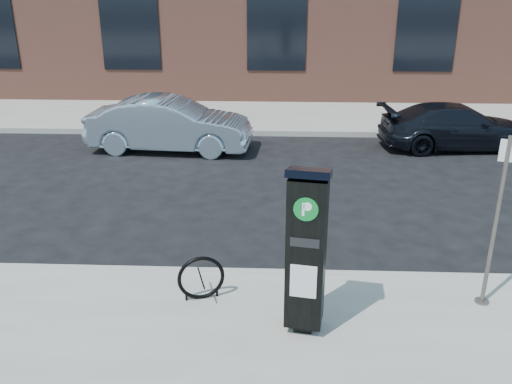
# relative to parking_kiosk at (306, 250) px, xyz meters

# --- Properties ---
(ground) EXTENTS (120.00, 120.00, 0.00)m
(ground) POSITION_rel_parking_kiosk_xyz_m (-0.46, 1.41, -1.23)
(ground) COLOR black
(ground) RESTS_ON ground
(sidewalk_far) EXTENTS (60.00, 12.00, 0.15)m
(sidewalk_far) POSITION_rel_parking_kiosk_xyz_m (-0.46, 15.41, -1.15)
(sidewalk_far) COLOR gray
(sidewalk_far) RESTS_ON ground
(curb_near) EXTENTS (60.00, 0.12, 0.16)m
(curb_near) POSITION_rel_parking_kiosk_xyz_m (-0.46, 1.39, -1.15)
(curb_near) COLOR #9E9B93
(curb_near) RESTS_ON ground
(curb_far) EXTENTS (60.00, 0.12, 0.16)m
(curb_far) POSITION_rel_parking_kiosk_xyz_m (-0.46, 9.43, -1.15)
(curb_far) COLOR #9E9B93
(curb_far) RESTS_ON ground
(parking_kiosk) EXTENTS (0.55, 0.50, 2.11)m
(parking_kiosk) POSITION_rel_parking_kiosk_xyz_m (0.00, 0.00, 0.00)
(parking_kiosk) COLOR black
(parking_kiosk) RESTS_ON sidewalk_near
(sign_pole) EXTENTS (0.20, 0.18, 2.28)m
(sign_pole) POSITION_rel_parking_kiosk_xyz_m (2.39, 0.68, 0.05)
(sign_pole) COLOR #5E5953
(sign_pole) RESTS_ON sidewalk_near
(bike_rack) EXTENTS (0.62, 0.23, 0.63)m
(bike_rack) POSITION_rel_parking_kiosk_xyz_m (-1.34, 0.62, -0.77)
(bike_rack) COLOR black
(bike_rack) RESTS_ON sidewalk_near
(car_silver) EXTENTS (4.26, 1.74, 1.37)m
(car_silver) POSITION_rel_parking_kiosk_xyz_m (-3.15, 7.90, -0.54)
(car_silver) COLOR #9CB4C7
(car_silver) RESTS_ON ground
(car_dark) EXTENTS (4.16, 2.02, 1.17)m
(car_dark) POSITION_rel_parking_kiosk_xyz_m (4.33, 8.43, -0.65)
(car_dark) COLOR black
(car_dark) RESTS_ON ground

